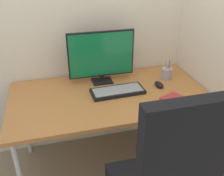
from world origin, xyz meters
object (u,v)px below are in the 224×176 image
Objects in this scene: monitor at (101,56)px; pen_holder at (166,73)px; keyboard at (118,91)px; notebook at (178,101)px; mouse at (159,84)px.

pen_holder is at bearing -9.21° from monitor.
monitor is 1.29× the size of keyboard.
pen_holder is at bearing 54.90° from notebook.
pen_holder is (0.49, 0.14, 0.04)m from keyboard.
monitor is 0.61m from pen_holder.
pen_holder is (0.13, 0.13, 0.03)m from mouse.
monitor reaches higher than mouse.
notebook is (0.04, -0.26, -0.01)m from mouse.
pen_holder is at bearing 39.18° from mouse.
monitor reaches higher than keyboard.
keyboard is 0.51m from pen_holder.
mouse is at bearing -26.40° from monitor.
mouse is 0.49× the size of notebook.
monitor is 0.54m from mouse.
keyboard is (0.08, -0.23, -0.22)m from monitor.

